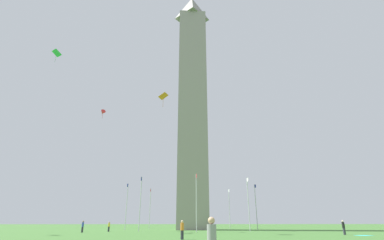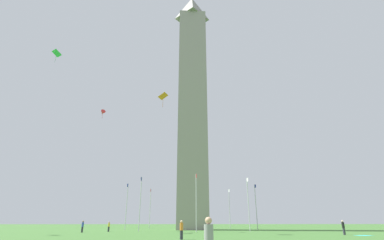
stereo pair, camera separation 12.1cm
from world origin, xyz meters
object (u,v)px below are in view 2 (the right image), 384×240
Objects in this scene: flagpole_se at (229,207)px; picnic_blanket_near_first_person at (364,236)px; flagpole_w at (127,204)px; kite_red_delta at (103,112)px; flagpole_ne at (248,201)px; person_orange_shirt at (181,230)px; obelisk_monument at (192,97)px; flagpole_s at (189,207)px; person_blue_shirt at (82,227)px; flagpole_e at (256,204)px; flagpole_nw at (140,201)px; kite_orange_diamond at (163,96)px; person_black_shirt at (343,228)px; person_yellow_shirt at (109,227)px; flagpole_sw at (150,206)px; flagpole_n at (196,199)px; kite_green_diamond at (57,53)px.

flagpole_se is 5.13× the size of picnic_blanket_near_first_person.
kite_red_delta reaches higher than flagpole_w.
person_orange_shirt is at bearing -27.94° from flagpole_ne.
obelisk_monument is 6.48× the size of flagpole_ne.
kite_red_delta is (24.09, -17.76, 16.31)m from flagpole_s.
flagpole_w is 5.34× the size of person_blue_shirt.
flagpole_nw is at bearing -67.50° from flagpole_e.
picnic_blanket_near_first_person is (6.66, 25.19, -20.93)m from kite_orange_diamond.
person_orange_shirt is at bearing -89.63° from person_blue_shirt.
kite_red_delta reaches higher than flagpole_e.
kite_orange_diamond reaches higher than person_black_shirt.
flagpole_sw is at bearing 40.76° from person_yellow_shirt.
picnic_blanket_near_first_person is (16.32, 9.80, -5.01)m from flagpole_ne.
obelisk_monument reaches higher than person_black_shirt.
flagpole_n is 1.00× the size of flagpole_ne.
flagpole_n reaches higher than picnic_blanket_near_first_person.
picnic_blanket_near_first_person is (26.02, 19.45, -29.94)m from obelisk_monument.
flagpole_n is 10.44m from flagpole_nw.
kite_green_diamond is (21.92, -17.95, 28.04)m from flagpole_sw.
flagpole_s is 10.44m from flagpole_sw.
kite_green_diamond reaches higher than person_blue_shirt.
flagpole_nw is 4.00× the size of kite_orange_diamond.
picnic_blanket_near_first_person is at bearing 75.20° from kite_orange_diamond.
flagpole_w is at bearing 158.51° from kite_red_delta.
obelisk_monument reaches higher than flagpole_n.
person_blue_shirt is 0.94× the size of kite_red_delta.
flagpole_ne is at bearing -22.50° from flagpole_e.
flagpole_sw is 19.30m from flagpole_nw.
flagpole_nw is (9.65, -23.29, 0.00)m from flagpole_e.
picnic_blanket_near_first_person is at bearing 60.72° from flagpole_nw.
flagpole_ne is at bearing 44.84° from obelisk_monument.
flagpole_w is (-0.00, -27.29, 0.00)m from flagpole_e.
flagpole_se is at bearing 90.00° from flagpole_sw.
flagpole_sw is 1.00× the size of flagpole_nw.
flagpole_n is at bearing 45.00° from flagpole_w.
flagpole_ne is 31.90m from kite_red_delta.
flagpole_n is 1.00× the size of flagpole_w.
person_black_shirt is (24.30, 18.10, -29.07)m from obelisk_monument.
person_black_shirt is 43.52m from kite_red_delta.
flagpole_n is at bearing 134.60° from kite_orange_diamond.
flagpole_ne is 1.00× the size of flagpole_s.
person_black_shirt reaches higher than person_blue_shirt.
person_blue_shirt is (0.63, -17.70, -4.16)m from flagpole_n.
flagpole_e is (-9.65, 4.00, 0.00)m from flagpole_ne.
person_yellow_shirt is (0.93, -4.86, -4.23)m from flagpole_nw.
flagpole_ne is 10.44m from flagpole_e.
person_orange_shirt is at bearing 33.95° from kite_red_delta.
kite_red_delta reaches higher than flagpole_s.
obelisk_monument reaches higher than flagpole_w.
picnic_blanket_near_first_person is (13.69, 47.05, -33.06)m from kite_green_diamond.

